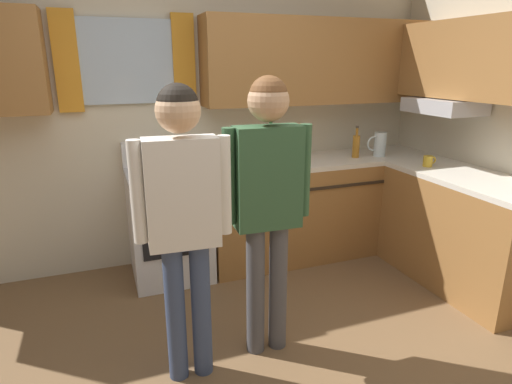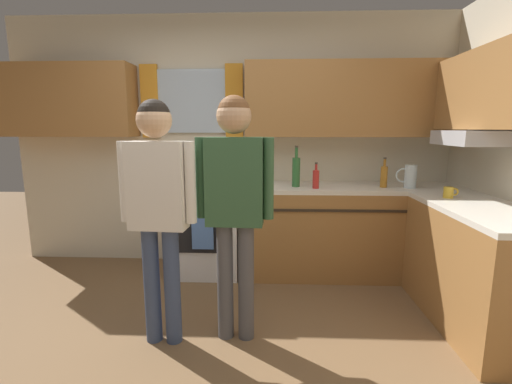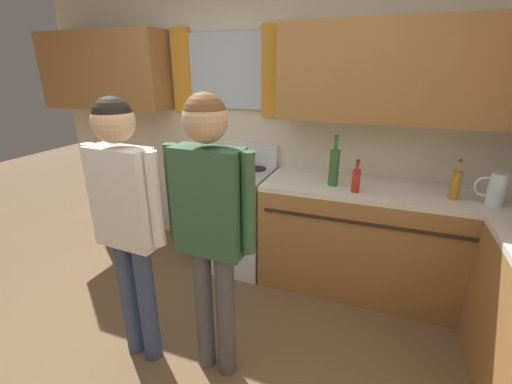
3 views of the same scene
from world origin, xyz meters
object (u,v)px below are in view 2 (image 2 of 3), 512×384
(stove_oven, at_px, (209,227))
(water_pitcher, at_px, (410,176))
(mug_mustard_yellow, at_px, (449,192))
(adult_left, at_px, (158,195))
(bottle_wine_green, at_px, (296,171))
(bottle_sauce_red, at_px, (316,179))
(adult_in_plaid, at_px, (235,191))
(bottle_oil_amber, at_px, (384,176))

(stove_oven, distance_m, water_pitcher, 2.01)
(mug_mustard_yellow, distance_m, adult_left, 2.28)
(bottle_wine_green, xyz_separation_m, mug_mustard_yellow, (1.20, -0.52, -0.11))
(stove_oven, distance_m, bottle_wine_green, 1.05)
(mug_mustard_yellow, bearing_deg, water_pitcher, 105.62)
(bottle_wine_green, bearing_deg, adult_left, -129.19)
(bottle_sauce_red, height_order, adult_in_plaid, adult_in_plaid)
(bottle_wine_green, bearing_deg, adult_in_plaid, -113.03)
(mug_mustard_yellow, height_order, adult_in_plaid, adult_in_plaid)
(bottle_wine_green, relative_size, adult_in_plaid, 0.24)
(water_pitcher, relative_size, adult_in_plaid, 0.13)
(bottle_sauce_red, bearing_deg, adult_left, -136.45)
(bottle_sauce_red, distance_m, adult_in_plaid, 1.22)
(stove_oven, height_order, water_pitcher, water_pitcher)
(adult_left, height_order, adult_in_plaid, adult_in_plaid)
(bottle_wine_green, bearing_deg, bottle_sauce_red, -29.05)
(stove_oven, relative_size, mug_mustard_yellow, 9.15)
(bottle_sauce_red, relative_size, bottle_wine_green, 0.62)
(bottle_sauce_red, xyz_separation_m, water_pitcher, (0.89, 0.07, 0.02))
(stove_oven, xyz_separation_m, water_pitcher, (1.94, -0.10, 0.54))
(bottle_oil_amber, distance_m, adult_left, 2.16)
(water_pitcher, xyz_separation_m, adult_left, (-2.04, -1.16, 0.02))
(bottle_oil_amber, distance_m, adult_in_plaid, 1.73)
(mug_mustard_yellow, relative_size, adult_left, 0.07)
(bottle_wine_green, distance_m, water_pitcher, 1.07)
(bottle_oil_amber, distance_m, mug_mustard_yellow, 0.64)
(stove_oven, distance_m, adult_left, 1.39)
(bottle_sauce_red, bearing_deg, water_pitcher, 4.28)
(bottle_oil_amber, height_order, adult_in_plaid, adult_in_plaid)
(stove_oven, height_order, bottle_wine_green, bottle_wine_green)
(bottle_oil_amber, relative_size, bottle_wine_green, 0.73)
(stove_oven, distance_m, adult_in_plaid, 1.39)
(stove_oven, bearing_deg, mug_mustard_yellow, -15.99)
(mug_mustard_yellow, bearing_deg, bottle_oil_amber, 125.64)
(adult_left, bearing_deg, stove_oven, 85.27)
(bottle_oil_amber, xyz_separation_m, adult_in_plaid, (-1.31, -1.12, 0.04))
(adult_left, bearing_deg, bottle_sauce_red, 43.55)
(stove_oven, height_order, bottle_sauce_red, bottle_sauce_red)
(bottle_sauce_red, xyz_separation_m, adult_in_plaid, (-0.66, -1.03, 0.06))
(stove_oven, relative_size, bottle_sauce_red, 4.48)
(stove_oven, distance_m, mug_mustard_yellow, 2.21)
(stove_oven, relative_size, adult_left, 0.67)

